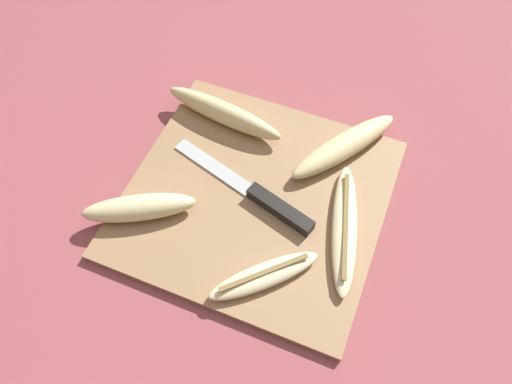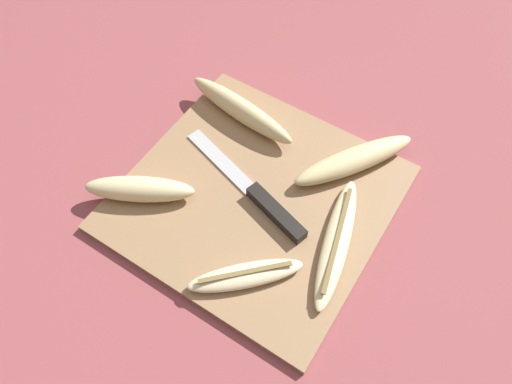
% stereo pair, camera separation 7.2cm
% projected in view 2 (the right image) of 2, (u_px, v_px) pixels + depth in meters
% --- Properties ---
extents(ground_plane, '(4.00, 4.00, 0.00)m').
position_uv_depth(ground_plane, '(256.00, 200.00, 0.74)').
color(ground_plane, '#93474C').
extents(cutting_board, '(0.36, 0.37, 0.01)m').
position_uv_depth(cutting_board, '(256.00, 198.00, 0.74)').
color(cutting_board, '#997551').
rests_on(cutting_board, ground_plane).
extents(knife, '(0.09, 0.25, 0.02)m').
position_uv_depth(knife, '(265.00, 202.00, 0.72)').
color(knife, black).
rests_on(knife, cutting_board).
extents(banana_ripe_center, '(0.19, 0.14, 0.03)m').
position_uv_depth(banana_ripe_center, '(354.00, 160.00, 0.75)').
color(banana_ripe_center, beige).
rests_on(banana_ripe_center, cutting_board).
extents(banana_cream_curved, '(0.21, 0.09, 0.02)m').
position_uv_depth(banana_cream_curved, '(337.00, 242.00, 0.68)').
color(banana_cream_curved, beige).
rests_on(banana_cream_curved, cutting_board).
extents(banana_pale_long, '(0.14, 0.14, 0.02)m').
position_uv_depth(banana_pale_long, '(246.00, 275.00, 0.66)').
color(banana_pale_long, beige).
rests_on(banana_pale_long, cutting_board).
extents(banana_mellow_near, '(0.06, 0.21, 0.04)m').
position_uv_depth(banana_mellow_near, '(241.00, 110.00, 0.80)').
color(banana_mellow_near, beige).
rests_on(banana_mellow_near, cutting_board).
extents(banana_soft_right, '(0.11, 0.16, 0.04)m').
position_uv_depth(banana_soft_right, '(140.00, 189.00, 0.72)').
color(banana_soft_right, beige).
rests_on(banana_soft_right, cutting_board).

